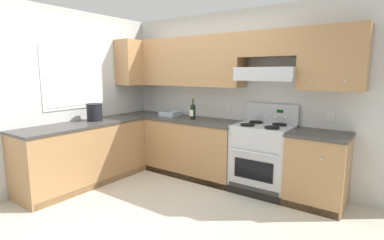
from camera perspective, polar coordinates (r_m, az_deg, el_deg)
name	(u,v)px	position (r m, az deg, el deg)	size (l,w,h in m)	color
ground_plane	(147,204)	(3.88, -8.73, -15.85)	(7.04, 7.04, 0.00)	beige
wall_back	(234,83)	(4.53, 8.22, 7.12)	(4.68, 0.57, 2.55)	silver
wall_left	(81,91)	(4.91, -20.74, 5.19)	(0.47, 4.00, 2.55)	silver
counter_back_run	(205,149)	(4.61, 2.55, -5.71)	(3.60, 0.65, 0.91)	#A87A4C
counter_left_run	(84,154)	(4.63, -20.08, -6.18)	(0.63, 1.91, 0.91)	#A87A4C
stove	(262,158)	(4.20, 13.44, -7.07)	(0.76, 0.62, 1.20)	#B7BABC
wine_bottle	(193,111)	(4.58, 0.18, 1.78)	(0.08, 0.08, 0.35)	black
bowl	(171,114)	(4.97, -4.17, 1.08)	(0.30, 0.27, 0.08)	#9EADB7
bucket	(94,112)	(4.70, -18.35, 1.51)	(0.24, 0.24, 0.26)	black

